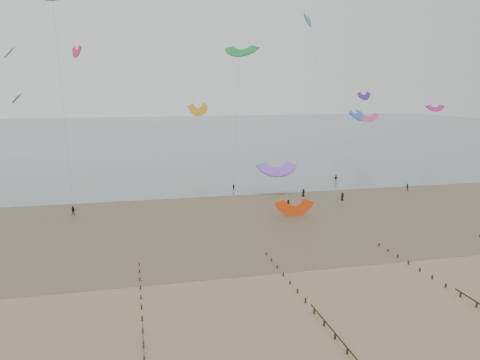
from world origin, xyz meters
name	(u,v)px	position (x,y,z in m)	size (l,w,h in m)	color
ground	(262,292)	(0.00, 0.00, 0.00)	(500.00, 500.00, 0.00)	brown
sea_and_shore	(191,217)	(-4.08, 34.40, 0.01)	(500.00, 665.00, 0.03)	#475654
kitesurfers	(270,193)	(15.06, 46.89, 0.83)	(123.59, 23.80, 1.72)	black
grounded_kite	(294,216)	(15.03, 31.16, 0.00)	(6.28, 3.29, 4.78)	#FF4710
kites_airborne	(152,94)	(-8.00, 89.48, 22.00)	(229.45, 126.44, 39.42)	#197F33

